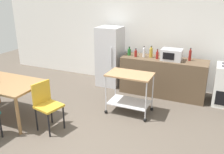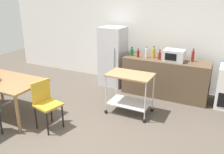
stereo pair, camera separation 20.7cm
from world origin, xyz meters
TOP-DOWN VIEW (x-y plane):
  - ground_plane at (0.00, 0.00)m, footprint 12.00×12.00m
  - back_wall at (0.00, 3.20)m, footprint 8.40×0.12m
  - kitchen_counter at (0.90, 2.60)m, footprint 2.00×0.64m
  - dining_table at (-1.69, 0.22)m, footprint 1.50×0.90m
  - chair_mustard at (-0.66, 0.19)m, footprint 0.48×0.48m
  - refrigerator at (-0.55, 2.70)m, footprint 0.60×0.63m
  - kitchen_cart at (0.48, 1.39)m, footprint 0.91×0.57m
  - bottle_sparkling_water at (0.03, 2.58)m, footprint 0.08×0.08m
  - bottle_hot_sauce at (0.22, 2.51)m, footprint 0.07×0.07m
  - bottle_soy_sauce at (0.41, 2.55)m, footprint 0.06×0.06m
  - bottle_sesame_oil at (0.57, 2.61)m, footprint 0.08×0.08m
  - bottle_olive_oil at (0.74, 2.54)m, footprint 0.06×0.06m
  - microwave at (1.07, 2.55)m, footprint 0.46×0.35m
  - bottle_soda at (1.46, 2.69)m, footprint 0.06×0.06m

SIDE VIEW (x-z plane):
  - ground_plane at x=0.00m, z-range 0.00..0.00m
  - kitchen_counter at x=0.90m, z-range 0.00..0.90m
  - chair_mustard at x=-0.66m, z-range 0.07..0.96m
  - kitchen_cart at x=0.48m, z-range 0.15..1.00m
  - dining_table at x=-1.69m, z-range 0.30..1.05m
  - refrigerator at x=-0.55m, z-range 0.00..1.55m
  - bottle_hot_sauce at x=0.22m, z-range 0.88..1.08m
  - bottle_sparkling_water at x=0.03m, z-range 0.88..1.09m
  - bottle_olive_oil at x=0.74m, z-range 0.87..1.11m
  - bottle_soy_sauce at x=0.41m, z-range 0.88..1.15m
  - bottle_sesame_oil at x=0.57m, z-range 0.88..1.15m
  - bottle_soda at x=1.46m, z-range 0.88..1.17m
  - microwave at x=1.07m, z-range 0.90..1.16m
  - back_wall at x=0.00m, z-range 0.00..2.90m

